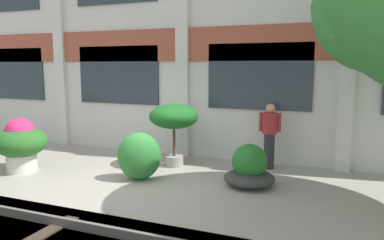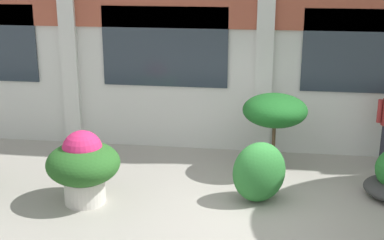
{
  "view_description": "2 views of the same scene",
  "coord_description": "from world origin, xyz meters",
  "px_view_note": "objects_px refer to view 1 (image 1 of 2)",
  "views": [
    {
      "loc": [
        4.12,
        -6.76,
        2.54
      ],
      "look_at": [
        0.72,
        1.69,
        1.2
      ],
      "focal_mm": 35.0,
      "sensor_mm": 36.0,
      "label": 1
    },
    {
      "loc": [
        0.05,
        -8.26,
        4.09
      ],
      "look_at": [
        -1.32,
        1.41,
        1.09
      ],
      "focal_mm": 50.0,
      "sensor_mm": 36.0,
      "label": 2
    }
  ],
  "objects_px": {
    "potted_plant_tall_urn": "(174,119)",
    "potted_plant_ribbed_drum": "(21,143)",
    "potted_plant_wide_bowl": "(249,170)",
    "topiary_hedge": "(139,156)",
    "resident_by_doorway": "(270,134)"
  },
  "relations": [
    {
      "from": "potted_plant_tall_urn",
      "to": "potted_plant_ribbed_drum",
      "type": "distance_m",
      "value": 3.72
    },
    {
      "from": "potted_plant_ribbed_drum",
      "to": "potted_plant_tall_urn",
      "type": "bearing_deg",
      "value": 29.4
    },
    {
      "from": "potted_plant_wide_bowl",
      "to": "potted_plant_ribbed_drum",
      "type": "xyz_separation_m",
      "value": [
        -5.35,
        -0.96,
        0.35
      ]
    },
    {
      "from": "potted_plant_tall_urn",
      "to": "topiary_hedge",
      "type": "distance_m",
      "value": 1.5
    },
    {
      "from": "topiary_hedge",
      "to": "potted_plant_ribbed_drum",
      "type": "bearing_deg",
      "value": -170.61
    },
    {
      "from": "potted_plant_tall_urn",
      "to": "potted_plant_ribbed_drum",
      "type": "bearing_deg",
      "value": -150.6
    },
    {
      "from": "potted_plant_tall_urn",
      "to": "potted_plant_wide_bowl",
      "type": "bearing_deg",
      "value": -21.66
    },
    {
      "from": "resident_by_doorway",
      "to": "topiary_hedge",
      "type": "distance_m",
      "value": 3.22
    },
    {
      "from": "potted_plant_wide_bowl",
      "to": "topiary_hedge",
      "type": "relative_size",
      "value": 1.01
    },
    {
      "from": "potted_plant_tall_urn",
      "to": "resident_by_doorway",
      "type": "relative_size",
      "value": 0.98
    },
    {
      "from": "potted_plant_tall_urn",
      "to": "resident_by_doorway",
      "type": "distance_m",
      "value": 2.39
    },
    {
      "from": "potted_plant_wide_bowl",
      "to": "potted_plant_ribbed_drum",
      "type": "distance_m",
      "value": 5.45
    },
    {
      "from": "potted_plant_ribbed_drum",
      "to": "resident_by_doorway",
      "type": "relative_size",
      "value": 0.81
    },
    {
      "from": "potted_plant_tall_urn",
      "to": "potted_plant_ribbed_drum",
      "type": "relative_size",
      "value": 1.22
    },
    {
      "from": "potted_plant_ribbed_drum",
      "to": "topiary_hedge",
      "type": "bearing_deg",
      "value": 9.39
    }
  ]
}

